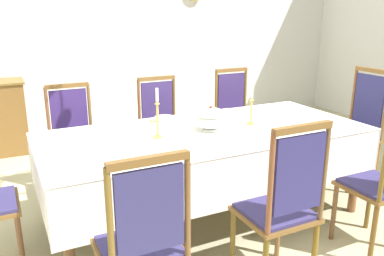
% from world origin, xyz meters
% --- Properties ---
extents(ground, '(7.65, 5.69, 0.04)m').
position_xyz_m(ground, '(0.00, 0.00, -0.02)').
color(ground, '#B6B289').
extents(back_wall, '(7.65, 0.08, 3.27)m').
position_xyz_m(back_wall, '(0.00, 2.88, 1.64)').
color(back_wall, silver).
rests_on(back_wall, ground).
extents(dining_table, '(2.62, 1.15, 0.77)m').
position_xyz_m(dining_table, '(0.00, 0.02, 0.70)').
color(dining_table, brown).
rests_on(dining_table, ground).
extents(tablecloth, '(2.64, 1.17, 0.40)m').
position_xyz_m(tablecloth, '(0.00, 0.02, 0.67)').
color(tablecloth, white).
rests_on(tablecloth, dining_table).
extents(chair_south_a, '(0.44, 0.42, 1.08)m').
position_xyz_m(chair_south_a, '(-0.90, -0.96, 0.56)').
color(chair_south_a, brown).
rests_on(chair_south_a, ground).
extents(chair_north_a, '(0.44, 0.42, 1.06)m').
position_xyz_m(chair_north_a, '(-0.90, 1.00, 0.55)').
color(chair_north_a, brown).
rests_on(chair_north_a, ground).
extents(chair_south_b, '(0.44, 0.42, 1.11)m').
position_xyz_m(chair_south_b, '(-0.00, -0.96, 0.57)').
color(chair_south_b, brown).
rests_on(chair_south_b, ground).
extents(chair_north_b, '(0.44, 0.42, 1.06)m').
position_xyz_m(chair_north_b, '(-0.00, 1.00, 0.56)').
color(chair_north_b, brown).
rests_on(chair_north_b, ground).
extents(chair_north_c, '(0.44, 0.42, 1.09)m').
position_xyz_m(chair_north_c, '(0.90, 1.00, 0.56)').
color(chair_north_c, brown).
rests_on(chair_north_c, ground).
extents(chair_head_east, '(0.42, 0.44, 1.17)m').
position_xyz_m(chair_head_east, '(1.72, 0.02, 0.59)').
color(chair_head_east, brown).
rests_on(chair_head_east, ground).
extents(soup_tureen, '(0.25, 0.25, 0.21)m').
position_xyz_m(soup_tureen, '(0.03, 0.02, 0.88)').
color(soup_tureen, white).
rests_on(soup_tureen, tablecloth).
extents(candlestick_west, '(0.07, 0.07, 0.39)m').
position_xyz_m(candlestick_west, '(-0.42, 0.02, 0.94)').
color(candlestick_west, gold).
rests_on(candlestick_west, tablecloth).
extents(candlestick_east, '(0.07, 0.07, 0.33)m').
position_xyz_m(candlestick_east, '(0.42, 0.02, 0.91)').
color(candlestick_east, gold).
rests_on(candlestick_east, tablecloth).
extents(bowl_near_left, '(0.15, 0.15, 0.03)m').
position_xyz_m(bowl_near_left, '(0.46, 0.44, 0.80)').
color(bowl_near_left, white).
rests_on(bowl_near_left, tablecloth).
extents(bowl_near_right, '(0.18, 0.18, 0.04)m').
position_xyz_m(bowl_near_right, '(-0.19, 0.45, 0.80)').
color(bowl_near_right, white).
rests_on(bowl_near_right, tablecloth).
extents(spoon_primary, '(0.06, 0.17, 0.01)m').
position_xyz_m(spoon_primary, '(0.57, 0.46, 0.78)').
color(spoon_primary, gold).
rests_on(spoon_primary, tablecloth).
extents(spoon_secondary, '(0.04, 0.18, 0.01)m').
position_xyz_m(spoon_secondary, '(-0.31, 0.47, 0.78)').
color(spoon_secondary, gold).
rests_on(spoon_secondary, tablecloth).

